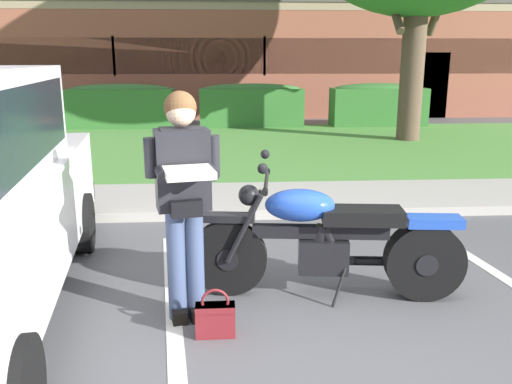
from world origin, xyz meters
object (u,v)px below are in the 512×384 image
rider_person (184,190)px  hedge_left (121,106)px  brick_building (256,58)px  hedge_center_right (378,104)px  handbag (215,317)px  motorcycle (337,241)px  hedge_center_left (251,105)px

rider_person → hedge_left: bearing=102.4°
rider_person → brick_building: 18.00m
hedge_left → hedge_center_right: size_ratio=1.09×
handbag → brick_building: size_ratio=0.01×
motorcycle → hedge_left: bearing=108.5°
rider_person → hedge_left: (-2.48, 11.29, -0.36)m
motorcycle → brick_building: size_ratio=0.08×
motorcycle → brick_building: bearing=88.5°
handbag → hedge_left: (-2.69, 11.58, 0.51)m
rider_person → brick_building: size_ratio=0.06×
rider_person → hedge_center_left: size_ratio=0.60×
hedge_left → hedge_center_right: bearing=0.0°
rider_person → hedge_center_right: rider_person is taller
handbag → brick_building: brick_building is taller
handbag → hedge_center_left: hedge_center_left is taller
rider_person → handbag: 0.93m
hedge_left → brick_building: size_ratio=0.10×
hedge_left → motorcycle: bearing=-71.5°
motorcycle → hedge_center_left: (-0.08, 10.98, 0.17)m
rider_person → hedge_left: 11.57m
motorcycle → hedge_left: (-3.68, 10.98, 0.17)m
hedge_center_right → brick_building: brick_building is taller
motorcycle → handbag: motorcycle is taller
handbag → hedge_center_left: 11.62m
rider_person → hedge_center_right: size_ratio=0.64×
hedge_center_right → rider_person: bearing=-112.7°
rider_person → handbag: bearing=-52.9°
handbag → hedge_center_left: size_ratio=0.13×
rider_person → hedge_center_right: (4.73, 11.29, -0.36)m
motorcycle → brick_building: 17.64m
hedge_center_right → brick_building: bearing=114.8°
motorcycle → hedge_center_right: bearing=72.2°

